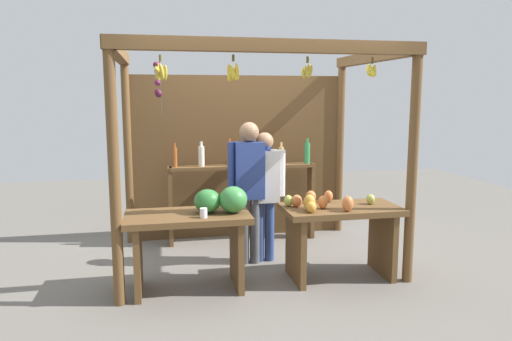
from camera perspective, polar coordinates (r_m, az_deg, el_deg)
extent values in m
plane|color=slate|center=(5.68, -0.40, -10.43)|extent=(12.00, 12.00, 0.00)
cylinder|color=brown|center=(4.36, -16.46, -0.55)|extent=(0.10, 0.10, 2.38)
cylinder|color=brown|center=(4.99, 18.05, 0.51)|extent=(0.10, 0.10, 2.38)
cylinder|color=brown|center=(6.29, -14.96, 2.27)|extent=(0.10, 0.10, 2.38)
cylinder|color=brown|center=(6.74, 9.93, 2.85)|extent=(0.10, 0.10, 2.38)
cube|color=brown|center=(4.44, 2.06, 14.59)|extent=(2.94, 0.12, 0.12)
cube|color=brown|center=(5.30, -16.09, 13.30)|extent=(0.12, 2.05, 0.12)
cube|color=brown|center=(5.82, 13.79, 12.95)|extent=(0.12, 2.05, 0.12)
cube|color=#52381E|center=(6.39, -2.11, 1.59)|extent=(2.84, 0.04, 2.14)
cylinder|color=brown|center=(4.51, -11.28, 12.93)|extent=(0.02, 0.02, 0.06)
ellipsoid|color=gold|center=(4.50, -10.69, 11.32)|extent=(0.04, 0.08, 0.15)
ellipsoid|color=gold|center=(4.53, -11.06, 11.20)|extent=(0.08, 0.05, 0.15)
ellipsoid|color=gold|center=(4.51, -11.57, 11.50)|extent=(0.07, 0.08, 0.15)
ellipsoid|color=gold|center=(4.48, -11.61, 11.22)|extent=(0.07, 0.08, 0.15)
ellipsoid|color=gold|center=(4.46, -11.12, 11.45)|extent=(0.06, 0.04, 0.15)
cylinder|color=brown|center=(4.62, 6.13, 12.94)|extent=(0.02, 0.02, 0.06)
ellipsoid|color=gold|center=(4.63, 6.48, 11.64)|extent=(0.04, 0.07, 0.12)
ellipsoid|color=gold|center=(4.65, 6.21, 11.75)|extent=(0.06, 0.05, 0.12)
ellipsoid|color=gold|center=(4.64, 5.75, 11.49)|extent=(0.06, 0.05, 0.12)
ellipsoid|color=gold|center=(4.61, 5.65, 11.43)|extent=(0.04, 0.07, 0.12)
ellipsoid|color=gold|center=(4.58, 6.05, 11.57)|extent=(0.06, 0.05, 0.12)
ellipsoid|color=gold|center=(4.60, 6.30, 11.66)|extent=(0.06, 0.04, 0.12)
cylinder|color=brown|center=(4.83, 13.62, 12.56)|extent=(0.02, 0.02, 0.06)
ellipsoid|color=yellow|center=(4.84, 13.80, 11.49)|extent=(0.04, 0.05, 0.11)
ellipsoid|color=yellow|center=(4.86, 13.61, 11.29)|extent=(0.06, 0.05, 0.11)
ellipsoid|color=yellow|center=(4.85, 13.36, 11.42)|extent=(0.06, 0.04, 0.11)
ellipsoid|color=yellow|center=(4.83, 13.16, 11.61)|extent=(0.05, 0.06, 0.11)
ellipsoid|color=yellow|center=(4.81, 13.33, 11.60)|extent=(0.04, 0.05, 0.11)
ellipsoid|color=yellow|center=(4.79, 13.67, 11.24)|extent=(0.06, 0.04, 0.11)
ellipsoid|color=yellow|center=(4.82, 13.88, 11.38)|extent=(0.06, 0.06, 0.11)
cylinder|color=brown|center=(4.41, -2.72, 13.18)|extent=(0.02, 0.02, 0.06)
ellipsoid|color=gold|center=(4.41, -2.40, 11.55)|extent=(0.04, 0.08, 0.15)
ellipsoid|color=gold|center=(4.43, -2.48, 11.50)|extent=(0.07, 0.06, 0.15)
ellipsoid|color=gold|center=(4.43, -2.72, 11.38)|extent=(0.09, 0.04, 0.15)
ellipsoid|color=gold|center=(4.42, -3.17, 11.41)|extent=(0.06, 0.06, 0.15)
ellipsoid|color=gold|center=(4.40, -3.21, 11.59)|extent=(0.04, 0.08, 0.15)
ellipsoid|color=gold|center=(4.38, -2.98, 11.67)|extent=(0.07, 0.08, 0.15)
ellipsoid|color=gold|center=(4.37, -2.70, 11.49)|extent=(0.09, 0.04, 0.15)
ellipsoid|color=gold|center=(4.38, -2.26, 11.64)|extent=(0.05, 0.06, 0.15)
cylinder|color=#4C422D|center=(4.65, -11.29, 9.77)|extent=(0.01, 0.01, 0.55)
sphere|color=#511938|center=(4.65, -11.72, 12.16)|extent=(0.06, 0.06, 0.06)
sphere|color=#47142D|center=(4.67, -11.52, 11.45)|extent=(0.07, 0.07, 0.07)
sphere|color=#511938|center=(4.66, -11.18, 10.94)|extent=(0.06, 0.06, 0.06)
sphere|color=#601E42|center=(4.65, -11.59, 10.18)|extent=(0.06, 0.06, 0.06)
sphere|color=#47142D|center=(4.65, -11.57, 9.09)|extent=(0.06, 0.06, 0.06)
sphere|color=#47142D|center=(4.63, -11.48, 8.90)|extent=(0.07, 0.07, 0.07)
cube|color=brown|center=(4.68, -8.12, -5.46)|extent=(1.19, 0.64, 0.06)
cube|color=brown|center=(4.79, -13.81, -10.01)|extent=(0.06, 0.58, 0.69)
cube|color=brown|center=(4.84, -2.30, -9.56)|extent=(0.06, 0.58, 0.69)
ellipsoid|color=#38843D|center=(4.65, -2.72, -3.46)|extent=(0.38, 0.38, 0.26)
ellipsoid|color=#2D7533|center=(4.67, -5.79, -3.61)|extent=(0.34, 0.34, 0.23)
cylinder|color=white|center=(4.50, -6.24, -5.02)|extent=(0.07, 0.07, 0.09)
cube|color=brown|center=(5.01, 10.04, -4.56)|extent=(1.19, 0.64, 0.06)
cube|color=brown|center=(4.97, 4.72, -9.10)|extent=(0.06, 0.58, 0.69)
cube|color=brown|center=(5.30, 14.78, -8.21)|extent=(0.06, 0.58, 0.69)
ellipsoid|color=#CC7038|center=(4.87, 7.92, -3.74)|extent=(0.13, 0.13, 0.13)
ellipsoid|color=#A8B24C|center=(4.94, 3.86, -3.60)|extent=(0.13, 0.13, 0.12)
ellipsoid|color=gold|center=(4.76, 6.37, -3.82)|extent=(0.16, 0.16, 0.16)
ellipsoid|color=#A8B24C|center=(5.16, 13.43, -3.33)|extent=(0.13, 0.13, 0.11)
ellipsoid|color=#CC7038|center=(5.18, 8.58, -3.04)|extent=(0.10, 0.10, 0.13)
ellipsoid|color=gold|center=(4.69, 6.56, -4.34)|extent=(0.14, 0.14, 0.11)
ellipsoid|color=#CC7038|center=(5.13, 6.51, -3.09)|extent=(0.14, 0.14, 0.13)
ellipsoid|color=#CC7038|center=(4.79, 10.82, -3.89)|extent=(0.15, 0.15, 0.15)
ellipsoid|color=#CC7038|center=(4.92, 4.85, -3.60)|extent=(0.15, 0.15, 0.13)
cube|color=brown|center=(6.15, -10.11, -4.22)|extent=(0.05, 0.20, 1.00)
cube|color=brown|center=(6.45, 6.52, -3.53)|extent=(0.05, 0.20, 1.00)
cube|color=brown|center=(6.15, -1.61, 0.46)|extent=(1.84, 0.22, 0.04)
cylinder|color=#994C1E|center=(6.05, -9.62, 1.56)|extent=(0.06, 0.06, 0.24)
cylinder|color=#994C1E|center=(6.03, -9.66, 2.99)|extent=(0.03, 0.03, 0.06)
cylinder|color=silver|center=(6.06, -6.50, 1.68)|extent=(0.08, 0.08, 0.25)
cylinder|color=silver|center=(6.05, -6.52, 3.15)|extent=(0.03, 0.03, 0.06)
cylinder|color=#994C1E|center=(6.10, -3.16, 1.93)|extent=(0.07, 0.07, 0.29)
cylinder|color=#994C1E|center=(6.08, -3.18, 3.55)|extent=(0.03, 0.03, 0.06)
cylinder|color=silver|center=(6.16, 0.02, 1.98)|extent=(0.07, 0.07, 0.28)
cylinder|color=silver|center=(6.14, 0.02, 3.55)|extent=(0.03, 0.03, 0.06)
cylinder|color=#D8B266|center=(6.24, 2.99, 1.79)|extent=(0.07, 0.07, 0.22)
cylinder|color=#D8B266|center=(6.22, 3.00, 3.08)|extent=(0.03, 0.03, 0.06)
cylinder|color=#338C4C|center=(6.33, 6.07, 2.06)|extent=(0.08, 0.08, 0.27)
cylinder|color=#338C4C|center=(6.31, 6.10, 3.54)|extent=(0.03, 0.03, 0.06)
cylinder|color=#505459|center=(5.43, -1.42, -7.20)|extent=(0.11, 0.11, 0.75)
cylinder|color=#505459|center=(5.46, -0.17, -7.14)|extent=(0.11, 0.11, 0.75)
cube|color=#2D428C|center=(5.30, -0.81, 0.02)|extent=(0.32, 0.19, 0.63)
cylinder|color=#2D428C|center=(5.26, -2.95, 0.29)|extent=(0.08, 0.08, 0.57)
cylinder|color=#2D428C|center=(5.33, 1.30, 0.42)|extent=(0.08, 0.08, 0.57)
sphere|color=#997051|center=(5.25, -0.82, 4.59)|extent=(0.22, 0.22, 0.22)
cylinder|color=navy|center=(5.52, 0.37, -7.24)|extent=(0.11, 0.11, 0.69)
cylinder|color=navy|center=(5.55, 1.60, -7.17)|extent=(0.11, 0.11, 0.69)
cube|color=white|center=(5.39, 1.01, -0.67)|extent=(0.32, 0.19, 0.58)
cylinder|color=white|center=(5.35, -1.09, -0.44)|extent=(0.08, 0.08, 0.53)
cylinder|color=white|center=(5.43, 3.07, -0.30)|extent=(0.08, 0.08, 0.53)
sphere|color=#997051|center=(5.34, 1.02, 3.48)|extent=(0.20, 0.20, 0.20)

